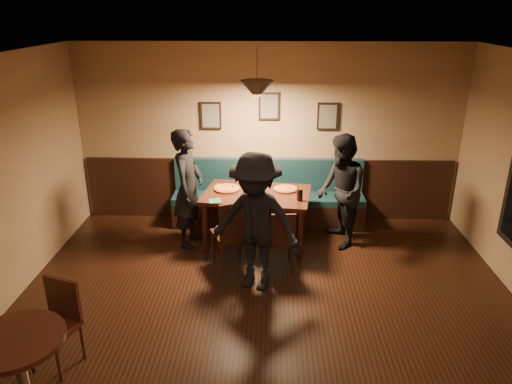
# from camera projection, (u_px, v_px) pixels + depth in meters

# --- Properties ---
(floor) EXTENTS (7.00, 7.00, 0.00)m
(floor) POSITION_uv_depth(u_px,v_px,m) (265.00, 360.00, 4.76)
(floor) COLOR black
(floor) RESTS_ON ground
(ceiling) EXTENTS (7.00, 7.00, 0.00)m
(ceiling) POSITION_uv_depth(u_px,v_px,m) (268.00, 72.00, 3.75)
(ceiling) COLOR silver
(ceiling) RESTS_ON ground
(wall_back) EXTENTS (6.00, 0.00, 6.00)m
(wall_back) POSITION_uv_depth(u_px,v_px,m) (269.00, 134.00, 7.52)
(wall_back) COLOR #8C704F
(wall_back) RESTS_ON ground
(wainscot) EXTENTS (5.88, 0.06, 1.00)m
(wainscot) POSITION_uv_depth(u_px,v_px,m) (268.00, 189.00, 7.81)
(wainscot) COLOR black
(wainscot) RESTS_ON ground
(booth_bench) EXTENTS (3.00, 0.60, 1.00)m
(booth_bench) POSITION_uv_depth(u_px,v_px,m) (268.00, 195.00, 7.56)
(booth_bench) COLOR #0F232D
(booth_bench) RESTS_ON ground
(picture_left) EXTENTS (0.32, 0.04, 0.42)m
(picture_left) POSITION_uv_depth(u_px,v_px,m) (211.00, 116.00, 7.40)
(picture_left) COLOR black
(picture_left) RESTS_ON wall_back
(picture_center) EXTENTS (0.32, 0.04, 0.42)m
(picture_center) POSITION_uv_depth(u_px,v_px,m) (269.00, 106.00, 7.32)
(picture_center) COLOR black
(picture_center) RESTS_ON wall_back
(picture_right) EXTENTS (0.32, 0.04, 0.42)m
(picture_right) POSITION_uv_depth(u_px,v_px,m) (328.00, 116.00, 7.35)
(picture_right) COLOR black
(picture_right) RESTS_ON wall_back
(pendant_lamp) EXTENTS (0.44, 0.44, 0.25)m
(pendant_lamp) POSITION_uv_depth(u_px,v_px,m) (257.00, 90.00, 6.29)
(pendant_lamp) COLOR black
(pendant_lamp) RESTS_ON ceiling
(dining_table) EXTENTS (1.61, 1.16, 0.80)m
(dining_table) POSITION_uv_depth(u_px,v_px,m) (257.00, 219.00, 6.96)
(dining_table) COLOR black
(dining_table) RESTS_ON floor
(chair_near_left) EXTENTS (0.59, 0.59, 1.00)m
(chair_near_left) POSITION_uv_depth(u_px,v_px,m) (231.00, 233.00, 6.29)
(chair_near_left) COLOR black
(chair_near_left) RESTS_ON floor
(chair_near_right) EXTENTS (0.41, 0.41, 0.86)m
(chair_near_right) POSITION_uv_depth(u_px,v_px,m) (279.00, 239.00, 6.28)
(chair_near_right) COLOR black
(chair_near_right) RESTS_ON floor
(diner_left) EXTENTS (0.51, 0.69, 1.72)m
(diner_left) POSITION_uv_depth(u_px,v_px,m) (188.00, 188.00, 6.81)
(diner_left) COLOR black
(diner_left) RESTS_ON floor
(diner_right) EXTENTS (0.75, 0.90, 1.64)m
(diner_right) POSITION_uv_depth(u_px,v_px,m) (341.00, 192.00, 6.80)
(diner_right) COLOR black
(diner_right) RESTS_ON floor
(diner_front) EXTENTS (1.27, 0.99, 1.74)m
(diner_front) POSITION_uv_depth(u_px,v_px,m) (255.00, 223.00, 5.71)
(diner_front) COLOR black
(diner_front) RESTS_ON floor
(pizza_a) EXTENTS (0.49, 0.49, 0.04)m
(pizza_a) POSITION_uv_depth(u_px,v_px,m) (227.00, 188.00, 6.92)
(pizza_a) COLOR #D36027
(pizza_a) RESTS_ON dining_table
(pizza_b) EXTENTS (0.42, 0.42, 0.04)m
(pizza_b) POSITION_uv_depth(u_px,v_px,m) (256.00, 197.00, 6.60)
(pizza_b) COLOR #C95A25
(pizza_b) RESTS_ON dining_table
(pizza_c) EXTENTS (0.39, 0.39, 0.04)m
(pizza_c) POSITION_uv_depth(u_px,v_px,m) (285.00, 189.00, 6.91)
(pizza_c) COLOR #CC6426
(pizza_c) RESTS_ON dining_table
(soda_glass) EXTENTS (0.10, 0.10, 0.17)m
(soda_glass) POSITION_uv_depth(u_px,v_px,m) (300.00, 195.00, 6.52)
(soda_glass) COLOR black
(soda_glass) RESTS_ON dining_table
(tabasco_bottle) EXTENTS (0.03, 0.03, 0.12)m
(tabasco_bottle) POSITION_uv_depth(u_px,v_px,m) (297.00, 190.00, 6.74)
(tabasco_bottle) COLOR #A20518
(tabasco_bottle) RESTS_ON dining_table
(napkin_a) EXTENTS (0.16, 0.16, 0.01)m
(napkin_a) POSITION_uv_depth(u_px,v_px,m) (220.00, 186.00, 7.08)
(napkin_a) COLOR #1C6C2A
(napkin_a) RESTS_ON dining_table
(napkin_b) EXTENTS (0.20, 0.20, 0.01)m
(napkin_b) POSITION_uv_depth(u_px,v_px,m) (215.00, 201.00, 6.53)
(napkin_b) COLOR #1E723A
(napkin_b) RESTS_ON dining_table
(cutlery_set) EXTENTS (0.19, 0.08, 0.00)m
(cutlery_set) POSITION_uv_depth(u_px,v_px,m) (257.00, 202.00, 6.50)
(cutlery_set) COLOR silver
(cutlery_set) RESTS_ON dining_table
(cafe_table) EXTENTS (0.98, 0.98, 0.83)m
(cafe_table) POSITION_uv_depth(u_px,v_px,m) (23.00, 380.00, 3.94)
(cafe_table) COLOR black
(cafe_table) RESTS_ON floor
(cafe_chair_far) EXTENTS (0.49, 0.49, 0.87)m
(cafe_chair_far) POSITION_uv_depth(u_px,v_px,m) (53.00, 328.00, 4.54)
(cafe_chair_far) COLOR black
(cafe_chair_far) RESTS_ON floor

